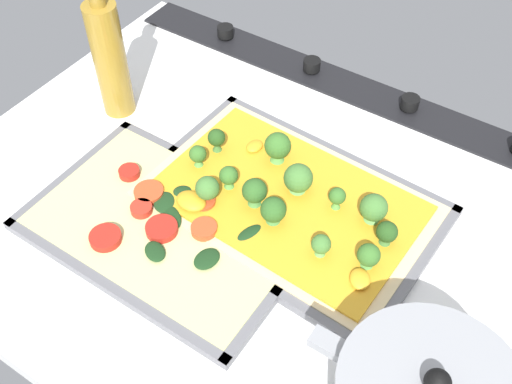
% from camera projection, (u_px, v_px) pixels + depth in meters
% --- Properties ---
extents(ground_plane, '(0.85, 0.65, 0.03)m').
position_uv_depth(ground_plane, '(257.00, 217.00, 0.82)').
color(ground_plane, white).
extents(stove_control_panel, '(0.82, 0.07, 0.03)m').
position_uv_depth(stove_control_panel, '(358.00, 89.00, 0.96)').
color(stove_control_panel, black).
rests_on(stove_control_panel, ground_plane).
extents(baking_tray_front, '(0.39, 0.27, 0.01)m').
position_uv_depth(baking_tray_front, '(287.00, 206.00, 0.81)').
color(baking_tray_front, slate).
rests_on(baking_tray_front, ground_plane).
extents(broccoli_pizza, '(0.37, 0.25, 0.06)m').
position_uv_depth(broccoli_pizza, '(287.00, 199.00, 0.79)').
color(broccoli_pizza, beige).
rests_on(broccoli_pizza, baking_tray_front).
extents(baking_tray_back, '(0.35, 0.23, 0.01)m').
position_uv_depth(baking_tray_back, '(168.00, 228.00, 0.78)').
color(baking_tray_back, slate).
rests_on(baking_tray_back, ground_plane).
extents(veggie_pizza_back, '(0.33, 0.21, 0.02)m').
position_uv_depth(veggie_pizza_back, '(167.00, 224.00, 0.78)').
color(veggie_pizza_back, '#C9C882').
rests_on(veggie_pizza_back, baking_tray_back).
extents(oil_bottle, '(0.05, 0.05, 0.23)m').
position_uv_depth(oil_bottle, '(109.00, 57.00, 0.87)').
color(oil_bottle, olive).
rests_on(oil_bottle, ground_plane).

